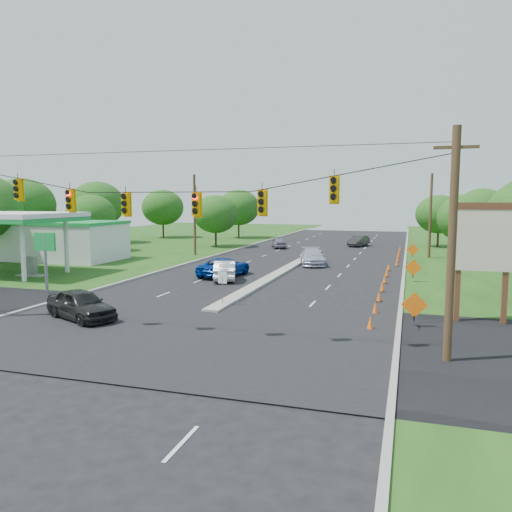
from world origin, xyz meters
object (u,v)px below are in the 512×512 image
(gas_station, at_px, (52,237))
(blue_pickup, at_px, (224,267))
(pylon_sign, at_px, (489,245))
(white_sedan, at_px, (225,270))
(black_sedan, at_px, (81,305))

(gas_station, distance_m, blue_pickup, 20.08)
(blue_pickup, bearing_deg, pylon_sign, 157.43)
(pylon_sign, xyz_separation_m, white_sedan, (-17.56, 8.80, -3.24))
(black_sedan, bearing_deg, white_sedan, 14.57)
(white_sedan, xyz_separation_m, blue_pickup, (-0.71, 1.72, 0.01))
(gas_station, relative_size, pylon_sign, 3.22)
(pylon_sign, bearing_deg, black_sedan, -164.61)
(gas_station, xyz_separation_m, black_sedan, (17.77, -19.60, -1.78))
(black_sedan, height_order, white_sedan, black_sedan)
(gas_station, height_order, blue_pickup, gas_station)
(gas_station, xyz_separation_m, blue_pickup, (19.68, -3.52, -1.80))
(gas_station, relative_size, black_sedan, 4.19)
(gas_station, height_order, white_sedan, gas_station)
(pylon_sign, distance_m, black_sedan, 21.18)
(white_sedan, bearing_deg, black_sedan, 60.74)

